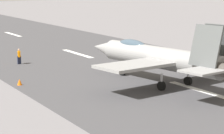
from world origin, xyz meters
The scene contains 5 objects.
ground_plane centered at (0.00, 0.00, 0.00)m, with size 400.00×400.00×0.00m, color slate.
runway_strip centered at (-0.02, 0.00, 0.01)m, with size 240.00×26.00×0.02m.
fighter_jet centered at (4.74, 1.48, 2.42)m, with size 18.09×14.13×5.62m.
crew_person centered at (20.72, 8.80, 0.85)m, with size 0.68×0.37×1.71m.
marker_cone_mid centered at (10.33, 12.26, 0.28)m, with size 0.44×0.44×0.55m, color orange.
Camera 1 is at (-28.40, 25.00, 8.75)m, focal length 75.92 mm.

